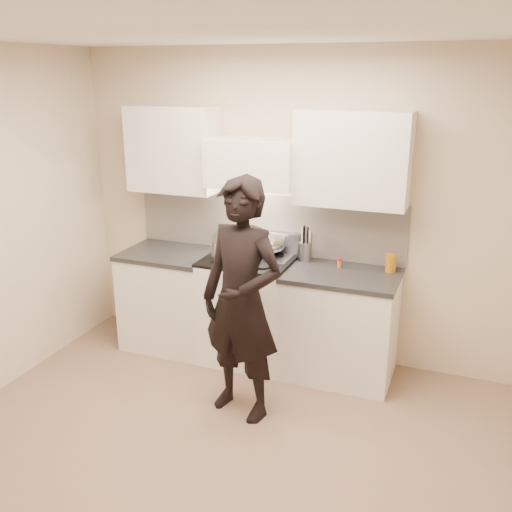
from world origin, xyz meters
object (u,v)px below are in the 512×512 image
Objects in this scene: counter_right at (340,324)px; wok at (265,244)px; person at (242,301)px; stove at (249,309)px; utensil_crock at (305,250)px.

counter_right is 2.07× the size of wok.
person is (-0.55, -0.82, 0.45)m from counter_right.
utensil_crock is at bearing 22.79° from stove.
wok reaches higher than stove.
utensil_crock is at bearing 11.63° from wok.
utensil_crock is at bearing 94.06° from person.
utensil_crock is 1.03m from person.
stove is 0.96m from person.
wok is at bearing -168.37° from utensil_crock.
wok is (-0.72, 0.12, 0.59)m from counter_right.
counter_right is at bearing -9.35° from wok.
stove is 0.53× the size of person.
stove is 2.16× the size of wok.
person is at bearing -71.34° from stove.
stove is 0.60m from wok.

